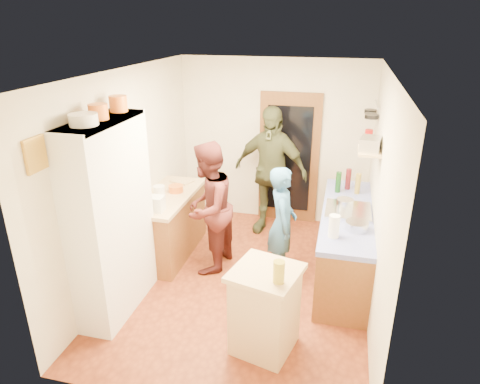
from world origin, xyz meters
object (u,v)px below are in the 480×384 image
at_px(person_left, 212,207).
at_px(person_back, 271,171).
at_px(island_base, 265,312).
at_px(hutch_body, 112,220).
at_px(right_counter_base, 344,245).
at_px(person_hob, 284,224).

distance_m(person_left, person_back, 1.35).
height_order(island_base, person_left, person_left).
bearing_deg(hutch_body, person_back, 59.50).
distance_m(hutch_body, island_base, 1.91).
distance_m(right_counter_base, person_hob, 0.86).
xyz_separation_m(hutch_body, right_counter_base, (2.50, 1.30, -0.68)).
distance_m(island_base, person_hob, 1.38).
xyz_separation_m(hutch_body, island_base, (1.76, -0.29, -0.67)).
height_order(hutch_body, person_hob, hutch_body).
distance_m(right_counter_base, person_left, 1.78).
xyz_separation_m(right_counter_base, person_left, (-1.71, -0.24, 0.45)).
bearing_deg(person_back, right_counter_base, -27.43).
bearing_deg(right_counter_base, person_left, -172.11).
distance_m(right_counter_base, person_back, 1.62).
distance_m(person_hob, person_back, 1.32).
height_order(right_counter_base, person_back, person_back).
height_order(island_base, person_back, person_back).
bearing_deg(person_left, person_hob, 96.24).
bearing_deg(person_hob, person_back, 6.32).
height_order(person_hob, person_left, person_left).
xyz_separation_m(right_counter_base, person_back, (-1.15, 0.99, 0.57)).
xyz_separation_m(right_counter_base, island_base, (-0.74, -1.59, 0.01)).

